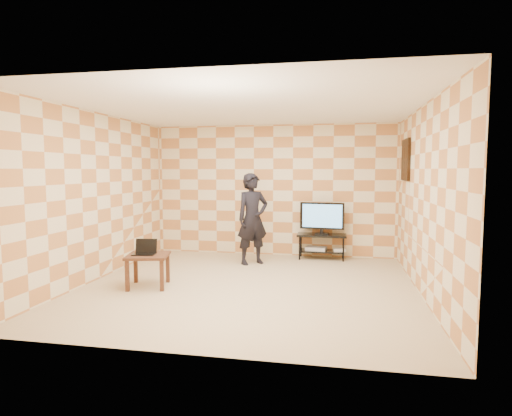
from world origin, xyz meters
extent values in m
plane|color=tan|center=(0.00, 0.00, 0.00)|extent=(5.00, 5.00, 0.00)
cube|color=beige|center=(0.00, 2.50, 1.35)|extent=(5.00, 0.02, 2.70)
cube|color=beige|center=(0.00, -2.50, 1.35)|extent=(5.00, 0.02, 2.70)
cube|color=beige|center=(-2.50, 0.00, 1.35)|extent=(0.02, 5.00, 2.70)
cube|color=beige|center=(2.50, 0.00, 1.35)|extent=(0.02, 5.00, 2.70)
cube|color=white|center=(0.00, 0.00, 2.70)|extent=(5.00, 5.00, 0.02)
cube|color=black|center=(2.47, 1.55, 1.95)|extent=(0.04, 0.72, 0.72)
cube|color=black|center=(2.47, 1.55, 1.95)|extent=(0.04, 0.03, 0.68)
cube|color=black|center=(2.47, 1.55, 1.95)|extent=(0.04, 0.68, 0.03)
cube|color=black|center=(1.02, 2.24, 0.48)|extent=(0.96, 0.43, 0.04)
cube|color=black|center=(1.02, 2.24, 0.16)|extent=(0.87, 0.39, 0.03)
cylinder|color=black|center=(0.60, 2.07, 0.25)|extent=(0.03, 0.03, 0.50)
cylinder|color=black|center=(0.60, 2.42, 0.25)|extent=(0.03, 0.03, 0.50)
cylinder|color=black|center=(1.45, 2.07, 0.25)|extent=(0.03, 0.03, 0.50)
cylinder|color=black|center=(1.45, 2.42, 0.25)|extent=(0.03, 0.03, 0.50)
cube|color=black|center=(1.02, 2.24, 0.51)|extent=(0.27, 0.19, 0.03)
cube|color=black|center=(1.02, 2.24, 0.56)|extent=(0.07, 0.05, 0.07)
cube|color=black|center=(1.02, 2.24, 0.87)|extent=(0.87, 0.14, 0.53)
cube|color=#5799D4|center=(1.02, 2.21, 0.87)|extent=(0.78, 0.09, 0.46)
cube|color=#ADADB0|center=(0.91, 2.25, 0.21)|extent=(0.43, 0.33, 0.07)
cube|color=silver|center=(1.38, 2.22, 0.20)|extent=(0.24, 0.18, 0.05)
cube|color=#362214|center=(-1.50, -0.31, 0.48)|extent=(0.72, 0.72, 0.04)
cube|color=#362214|center=(-1.69, -0.61, 0.23)|extent=(0.07, 0.07, 0.46)
cube|color=#362214|center=(-1.80, -0.12, 0.23)|extent=(0.07, 0.07, 0.46)
cube|color=#362214|center=(-1.20, -0.50, 0.23)|extent=(0.07, 0.07, 0.46)
cube|color=#362214|center=(-1.31, -0.01, 0.23)|extent=(0.07, 0.07, 0.46)
cube|color=black|center=(-1.54, -0.34, 0.51)|extent=(0.36, 0.28, 0.02)
cube|color=black|center=(-1.56, -0.23, 0.62)|extent=(0.33, 0.10, 0.21)
imported|color=black|center=(-0.25, 1.55, 0.86)|extent=(0.75, 0.71, 1.72)
camera|label=1|loc=(1.31, -6.28, 1.78)|focal=30.00mm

